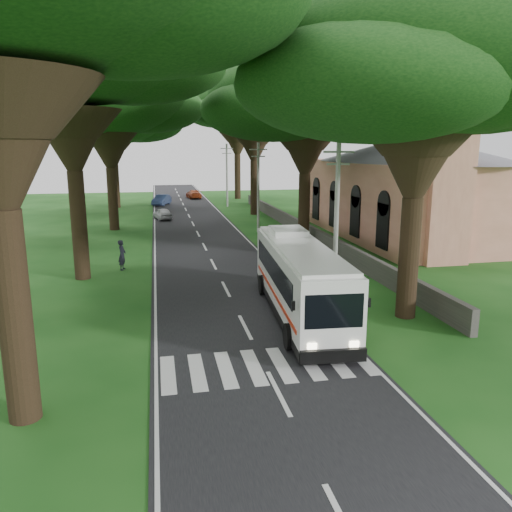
% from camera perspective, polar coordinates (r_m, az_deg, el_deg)
% --- Properties ---
extents(ground, '(140.00, 140.00, 0.00)m').
position_cam_1_polar(ground, '(19.98, -0.23, -10.16)').
color(ground, '#174A15').
rests_on(ground, ground).
extents(road, '(8.00, 120.00, 0.04)m').
position_cam_1_polar(road, '(43.92, -6.53, 2.30)').
color(road, black).
rests_on(road, ground).
extents(crosswalk, '(8.00, 3.00, 0.01)m').
position_cam_1_polar(crosswalk, '(18.18, 1.01, -12.53)').
color(crosswalk, silver).
rests_on(crosswalk, ground).
extents(property_wall, '(0.35, 50.00, 1.20)m').
position_cam_1_polar(property_wall, '(44.50, 5.20, 3.23)').
color(property_wall, '#383533').
rests_on(property_wall, ground).
extents(church, '(14.00, 24.00, 11.60)m').
position_cam_1_polar(church, '(45.14, 17.19, 8.37)').
color(church, tan).
rests_on(church, ground).
extents(pole_near, '(1.60, 0.24, 8.00)m').
position_cam_1_polar(pole_near, '(25.98, 9.18, 4.54)').
color(pole_near, gray).
rests_on(pole_near, ground).
extents(pole_mid, '(1.60, 0.24, 8.00)m').
position_cam_1_polar(pole_mid, '(45.15, 0.26, 7.99)').
color(pole_mid, gray).
rests_on(pole_mid, ground).
extents(pole_far, '(1.60, 0.24, 8.00)m').
position_cam_1_polar(pole_far, '(64.83, -3.34, 9.32)').
color(pole_far, gray).
rests_on(pole_far, ground).
extents(tree_l_mida, '(15.01, 15.01, 16.17)m').
position_cam_1_polar(tree_l_mida, '(30.87, -20.95, 21.33)').
color(tree_l_mida, black).
rests_on(tree_l_mida, ground).
extents(tree_l_midb, '(14.81, 14.81, 14.91)m').
position_cam_1_polar(tree_l_midb, '(48.43, -16.70, 16.64)').
color(tree_l_midb, black).
rests_on(tree_l_midb, ground).
extents(tree_l_far, '(14.72, 14.72, 14.13)m').
position_cam_1_polar(tree_l_far, '(66.37, -16.15, 14.75)').
color(tree_l_far, black).
rests_on(tree_l_far, ground).
extents(tree_r_near, '(14.85, 14.85, 14.24)m').
position_cam_1_polar(tree_r_near, '(23.18, 18.43, 20.07)').
color(tree_r_near, black).
rests_on(tree_r_near, ground).
extents(tree_r_mida, '(15.06, 15.06, 14.54)m').
position_cam_1_polar(tree_r_mida, '(39.97, 5.77, 17.50)').
color(tree_r_mida, black).
rests_on(tree_r_mida, ground).
extents(tree_r_midb, '(12.61, 12.61, 15.14)m').
position_cam_1_polar(tree_r_midb, '(57.36, -0.20, 17.00)').
color(tree_r_midb, black).
rests_on(tree_r_midb, ground).
extents(tree_r_far, '(13.77, 13.77, 16.28)m').
position_cam_1_polar(tree_r_far, '(75.28, -2.19, 16.61)').
color(tree_r_far, black).
rests_on(tree_r_far, ground).
extents(coach_bus, '(3.29, 11.53, 3.36)m').
position_cam_1_polar(coach_bus, '(22.84, 4.95, -2.50)').
color(coach_bus, white).
rests_on(coach_bus, ground).
extents(distant_car_a, '(2.30, 3.82, 1.22)m').
position_cam_1_polar(distant_car_a, '(54.38, -10.64, 4.78)').
color(distant_car_a, '#ABACB0').
rests_on(distant_car_a, road).
extents(distant_car_b, '(2.75, 4.47, 1.39)m').
position_cam_1_polar(distant_car_b, '(67.75, -10.74, 6.33)').
color(distant_car_b, navy).
rests_on(distant_car_b, road).
extents(distant_car_c, '(2.26, 4.56, 1.27)m').
position_cam_1_polar(distant_car_c, '(75.93, -7.13, 7.04)').
color(distant_car_c, '#973515').
rests_on(distant_car_c, road).
extents(pedestrian, '(0.62, 0.79, 1.91)m').
position_cam_1_polar(pedestrian, '(32.62, -15.05, 0.11)').
color(pedestrian, black).
rests_on(pedestrian, ground).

